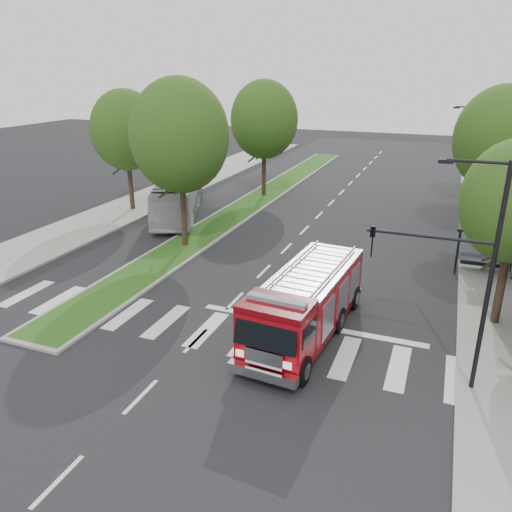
# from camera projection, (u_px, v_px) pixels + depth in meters

# --- Properties ---
(ground) EXTENTS (140.00, 140.00, 0.00)m
(ground) POSITION_uv_depth(u_px,v_px,m) (235.00, 301.00, 24.00)
(ground) COLOR black
(ground) RESTS_ON ground
(sidewalk_right) EXTENTS (5.00, 80.00, 0.15)m
(sidewalk_right) POSITION_uv_depth(u_px,v_px,m) (506.00, 263.00, 28.42)
(sidewalk_right) COLOR gray
(sidewalk_right) RESTS_ON ground
(sidewalk_left) EXTENTS (5.00, 80.00, 0.15)m
(sidewalk_left) POSITION_uv_depth(u_px,v_px,m) (112.00, 215.00, 37.62)
(sidewalk_left) COLOR gray
(sidewalk_left) RESTS_ON ground
(median) EXTENTS (3.00, 50.00, 0.15)m
(median) POSITION_uv_depth(u_px,v_px,m) (255.00, 201.00, 41.69)
(median) COLOR gray
(median) RESTS_ON ground
(bus_shelter) EXTENTS (3.20, 1.60, 2.61)m
(bus_shelter) POSITION_uv_depth(u_px,v_px,m) (488.00, 238.00, 26.55)
(bus_shelter) COLOR black
(bus_shelter) RESTS_ON ground
(tree_right_mid) EXTENTS (5.60, 5.60, 9.72)m
(tree_right_mid) POSITION_uv_depth(u_px,v_px,m) (502.00, 139.00, 29.97)
(tree_right_mid) COLOR black
(tree_right_mid) RESTS_ON ground
(tree_right_far) EXTENTS (5.00, 5.00, 8.73)m
(tree_right_far) POSITION_uv_depth(u_px,v_px,m) (492.00, 132.00, 38.91)
(tree_right_far) COLOR black
(tree_right_far) RESTS_ON ground
(tree_median_near) EXTENTS (5.80, 5.80, 10.16)m
(tree_median_near) POSITION_uv_depth(u_px,v_px,m) (180.00, 136.00, 28.85)
(tree_median_near) COLOR black
(tree_median_near) RESTS_ON ground
(tree_median_far) EXTENTS (5.60, 5.60, 9.72)m
(tree_median_far) POSITION_uv_depth(u_px,v_px,m) (264.00, 120.00, 41.16)
(tree_median_far) COLOR black
(tree_median_far) RESTS_ON ground
(tree_left_mid) EXTENTS (5.20, 5.20, 9.16)m
(tree_left_mid) POSITION_uv_depth(u_px,v_px,m) (126.00, 130.00, 37.03)
(tree_left_mid) COLOR black
(tree_left_mid) RESTS_ON ground
(streetlight_right_near) EXTENTS (4.08, 0.22, 8.00)m
(streetlight_right_near) POSITION_uv_depth(u_px,v_px,m) (463.00, 262.00, 16.02)
(streetlight_right_near) COLOR black
(streetlight_right_near) RESTS_ON ground
(streetlight_right_far) EXTENTS (2.11, 0.20, 8.00)m
(streetlight_right_far) POSITION_uv_depth(u_px,v_px,m) (474.00, 156.00, 36.30)
(streetlight_right_far) COLOR black
(streetlight_right_far) RESTS_ON ground
(fire_engine) EXTENTS (3.26, 8.81, 3.00)m
(fire_engine) POSITION_uv_depth(u_px,v_px,m) (306.00, 304.00, 20.49)
(fire_engine) COLOR #62050B
(fire_engine) RESTS_ON ground
(city_bus) EXTENTS (6.87, 11.48, 3.16)m
(city_bus) POSITION_uv_depth(u_px,v_px,m) (179.00, 194.00, 37.51)
(city_bus) COLOR #B9B9BE
(city_bus) RESTS_ON ground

